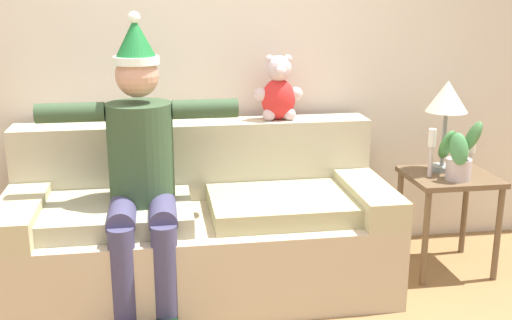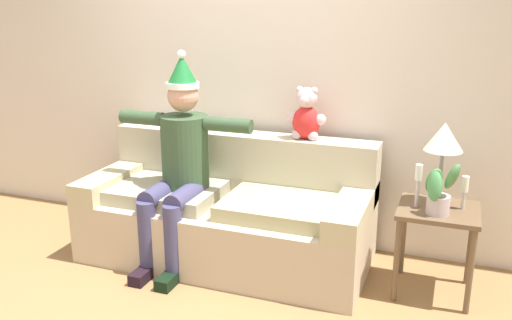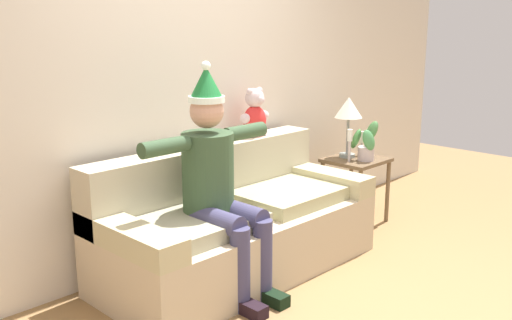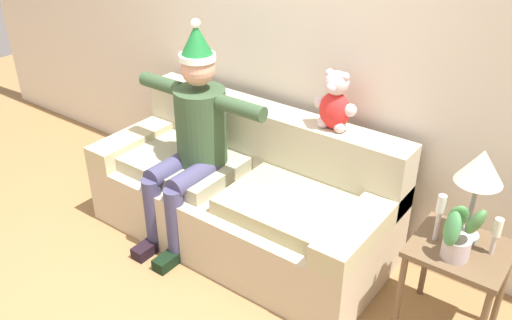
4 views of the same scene
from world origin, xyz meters
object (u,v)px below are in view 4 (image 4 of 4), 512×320
at_px(couch, 245,194).
at_px(table_lamp, 480,171).
at_px(person_seated, 192,136).
at_px(candle_short, 497,232).
at_px(potted_plant, 459,233).
at_px(side_table, 458,263).
at_px(candle_tall, 440,212).
at_px(teddy_bear, 335,103).

bearing_deg(couch, table_lamp, 2.56).
xyz_separation_m(person_seated, candle_short, (1.90, 0.18, -0.05)).
bearing_deg(candle_short, potted_plant, -137.07).
xyz_separation_m(person_seated, potted_plant, (1.75, 0.05, -0.04)).
bearing_deg(side_table, person_seated, -175.34).
bearing_deg(couch, side_table, -1.07).
bearing_deg(couch, candle_tall, -2.05).
bearing_deg(table_lamp, potted_plant, -87.91).
height_order(teddy_bear, candle_tall, teddy_bear).
xyz_separation_m(side_table, candle_short, (0.14, 0.04, 0.24)).
bearing_deg(side_table, table_lamp, 97.96).
distance_m(person_seated, potted_plant, 1.75).
bearing_deg(candle_short, couch, -179.53).
height_order(person_seated, teddy_bear, person_seated).
bearing_deg(teddy_bear, candle_tall, -21.37).
bearing_deg(person_seated, couch, 29.37).
bearing_deg(candle_tall, candle_short, 12.23).
xyz_separation_m(person_seated, teddy_bear, (0.80, 0.44, 0.28)).
bearing_deg(teddy_bear, table_lamp, -12.51).
height_order(teddy_bear, side_table, teddy_bear).
relative_size(table_lamp, potted_plant, 1.51).
xyz_separation_m(teddy_bear, candle_short, (1.10, -0.26, -0.33)).
relative_size(potted_plant, candle_short, 1.64).
bearing_deg(candle_tall, person_seated, -175.65).
relative_size(couch, potted_plant, 5.82).
distance_m(table_lamp, potted_plant, 0.33).
xyz_separation_m(person_seated, candle_tall, (1.62, 0.12, -0.00)).
bearing_deg(couch, potted_plant, -4.79).
height_order(couch, candle_short, couch).
height_order(teddy_bear, candle_short, teddy_bear).
distance_m(couch, table_lamp, 1.59).
bearing_deg(side_table, teddy_bear, 162.57).
bearing_deg(potted_plant, table_lamp, 92.09).
distance_m(person_seated, side_table, 1.79).
relative_size(person_seated, candle_tall, 5.44).
distance_m(person_seated, candle_tall, 1.62).
bearing_deg(person_seated, candle_tall, 4.35).
bearing_deg(candle_tall, teddy_bear, 158.63).
bearing_deg(candle_tall, potted_plant, -29.32).
bearing_deg(teddy_bear, side_table, -17.43).
bearing_deg(candle_short, table_lamp, 161.22).
relative_size(teddy_bear, side_table, 0.65).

